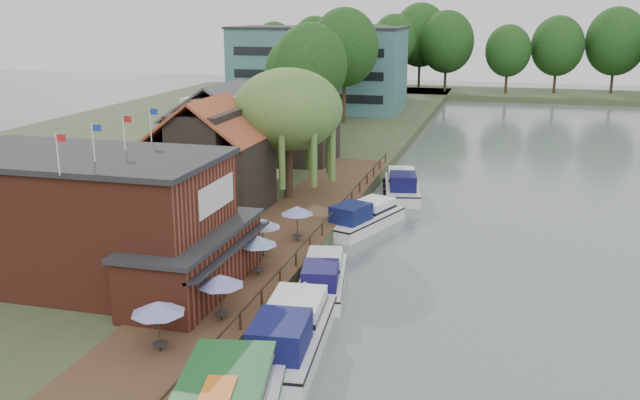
% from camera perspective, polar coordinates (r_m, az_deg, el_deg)
% --- Properties ---
extents(ground, '(260.00, 260.00, 0.00)m').
position_cam_1_polar(ground, '(37.96, 4.06, -9.58)').
color(ground, '#4E5B57').
rests_on(ground, ground).
extents(land_bank, '(50.00, 140.00, 1.00)m').
position_cam_1_polar(land_bank, '(79.44, -12.49, 3.61)').
color(land_bank, '#384728').
rests_on(land_bank, ground).
extents(quay_deck, '(6.00, 50.00, 0.10)m').
position_cam_1_polar(quay_deck, '(48.52, -2.90, -2.66)').
color(quay_deck, '#47301E').
rests_on(quay_deck, land_bank).
extents(quay_rail, '(0.20, 49.00, 1.00)m').
position_cam_1_polar(quay_rail, '(48.11, 0.34, -2.23)').
color(quay_rail, black).
rests_on(quay_rail, land_bank).
extents(pub, '(20.00, 11.00, 7.30)m').
position_cam_1_polar(pub, '(40.31, -16.02, -1.60)').
color(pub, maroon).
rests_on(pub, land_bank).
extents(hotel_block, '(25.40, 12.40, 12.30)m').
position_cam_1_polar(hotel_block, '(108.07, -0.15, 10.49)').
color(hotel_block, '#38666B').
rests_on(hotel_block, land_bank).
extents(cottage_a, '(8.60, 7.60, 8.50)m').
position_cam_1_polar(cottage_a, '(53.54, -8.79, 3.52)').
color(cottage_a, black).
rests_on(cottage_a, land_bank).
extents(cottage_b, '(9.60, 8.60, 8.50)m').
position_cam_1_polar(cottage_b, '(63.73, -7.65, 5.41)').
color(cottage_b, beige).
rests_on(cottage_b, land_bank).
extents(cottage_c, '(7.60, 7.60, 8.50)m').
position_cam_1_polar(cottage_c, '(70.75, -1.82, 6.49)').
color(cottage_c, black).
rests_on(cottage_c, land_bank).
extents(willow, '(8.60, 8.60, 10.43)m').
position_cam_1_polar(willow, '(56.37, -2.56, 5.26)').
color(willow, '#476B2D').
rests_on(willow, land_bank).
extents(umbrella_0, '(2.42, 2.42, 2.38)m').
position_cam_1_polar(umbrella_0, '(32.60, -12.75, -9.84)').
color(umbrella_0, navy).
rests_on(umbrella_0, quay_deck).
extents(umbrella_1, '(2.31, 2.31, 2.38)m').
position_cam_1_polar(umbrella_1, '(35.10, -7.92, -7.74)').
color(umbrella_1, navy).
rests_on(umbrella_1, quay_deck).
extents(umbrella_2, '(2.26, 2.26, 2.38)m').
position_cam_1_polar(umbrella_2, '(40.59, -5.01, -4.45)').
color(umbrella_2, navy).
rests_on(umbrella_2, quay_deck).
extents(umbrella_3, '(2.23, 2.23, 2.38)m').
position_cam_1_polar(umbrella_3, '(43.73, -4.60, -2.99)').
color(umbrella_3, navy).
rests_on(umbrella_3, quay_deck).
extents(umbrella_4, '(2.17, 2.17, 2.38)m').
position_cam_1_polar(umbrella_4, '(46.34, -1.83, -1.90)').
color(umbrella_4, navy).
rests_on(umbrella_4, quay_deck).
extents(cruiser_0, '(4.45, 10.93, 2.61)m').
position_cam_1_polar(cruiser_0, '(34.02, -2.43, -10.19)').
color(cruiser_0, silver).
rests_on(cruiser_0, ground).
extents(cruiser_1, '(4.43, 9.27, 2.12)m').
position_cam_1_polar(cruiser_1, '(41.28, 0.21, -5.87)').
color(cruiser_1, white).
rests_on(cruiser_1, ground).
extents(cruiser_2, '(6.00, 9.88, 2.26)m').
position_cam_1_polar(cruiser_2, '(52.65, 3.50, -1.14)').
color(cruiser_2, white).
rests_on(cruiser_2, ground).
extents(cruiser_3, '(5.00, 10.29, 2.39)m').
position_cam_1_polar(cruiser_3, '(62.25, 6.57, 1.40)').
color(cruiser_3, silver).
rests_on(cruiser_3, ground).
extents(bank_tree_0, '(7.88, 7.88, 13.48)m').
position_cam_1_polar(bank_tree_0, '(77.47, -0.76, 9.10)').
color(bank_tree_0, '#143811').
rests_on(bank_tree_0, land_bank).
extents(bank_tree_1, '(8.37, 8.37, 11.97)m').
position_cam_1_polar(bank_tree_1, '(86.63, -1.65, 9.23)').
color(bank_tree_1, '#143811').
rests_on(bank_tree_1, land_bank).
extents(bank_tree_2, '(8.88, 8.88, 15.05)m').
position_cam_1_polar(bank_tree_2, '(94.70, 1.96, 10.66)').
color(bank_tree_2, '#143811').
rests_on(bank_tree_2, land_bank).
extents(bank_tree_3, '(8.54, 8.54, 12.54)m').
position_cam_1_polar(bank_tree_3, '(114.12, 4.68, 10.74)').
color(bank_tree_3, '#143811').
rests_on(bank_tree_3, land_bank).
extents(bank_tree_4, '(7.87, 7.87, 11.62)m').
position_cam_1_polar(bank_tree_4, '(124.39, 3.49, 10.91)').
color(bank_tree_4, '#143811').
rests_on(bank_tree_4, land_bank).
extents(bank_tree_5, '(7.74, 7.74, 13.96)m').
position_cam_1_polar(bank_tree_5, '(129.44, 5.91, 11.54)').
color(bank_tree_5, '#143811').
rests_on(bank_tree_5, land_bank).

